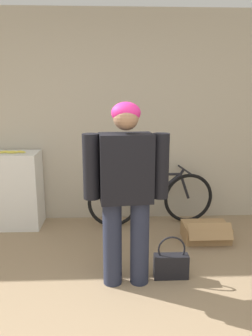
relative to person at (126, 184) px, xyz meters
name	(u,v)px	position (x,y,z in m)	size (l,w,h in m)	color
wall_back	(101,119)	(-0.25, 1.57, 0.41)	(8.00, 0.07, 2.60)	#B7AD99
side_shelf	(11,190)	(-1.36, 1.31, -0.43)	(0.72, 0.42, 0.93)	white
person	(126,184)	(0.00, 0.00, 0.00)	(0.70, 0.28, 1.55)	#23283D
bicycle	(152,198)	(0.37, 1.29, -0.55)	(1.59, 0.46, 0.71)	black
banana	(12,152)	(-1.29, 1.27, 0.05)	(0.33, 0.09, 0.03)	#EAD64C
handbag	(171,264)	(0.41, 0.05, -0.76)	(0.31, 0.10, 0.40)	black
cardboard_box	(206,232)	(0.93, 0.81, -0.80)	(0.50, 0.41, 0.25)	#A87F51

